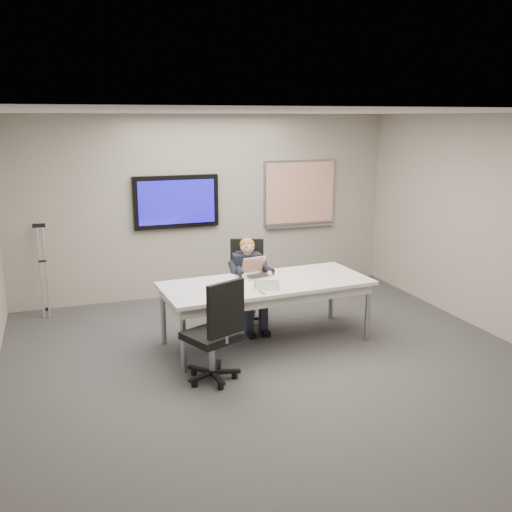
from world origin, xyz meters
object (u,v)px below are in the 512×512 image
object	(u,v)px
office_chair_near	(215,350)
seated_person	(251,294)
office_chair_far	(246,298)
laptop	(256,272)
conference_table	(266,289)

from	to	relation	value
office_chair_near	seated_person	distance (m)	1.60
office_chair_far	laptop	size ratio (longest dim) A/B	3.08
conference_table	laptop	size ratio (longest dim) A/B	7.08
office_chair_near	seated_person	bearing A→B (deg)	-146.66
laptop	seated_person	bearing A→B (deg)	76.02
seated_person	laptop	bearing A→B (deg)	-85.32
seated_person	office_chair_far	bearing A→B (deg)	92.13
office_chair_far	office_chair_near	distance (m)	1.81
laptop	office_chair_near	bearing A→B (deg)	-139.26
conference_table	office_chair_near	bearing A→B (deg)	-140.24
conference_table	office_chair_far	world-z (taller)	office_chair_far
seated_person	conference_table	bearing A→B (deg)	-80.07
seated_person	office_chair_near	bearing A→B (deg)	-116.27
conference_table	seated_person	world-z (taller)	seated_person
office_chair_far	laptop	world-z (taller)	office_chair_far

